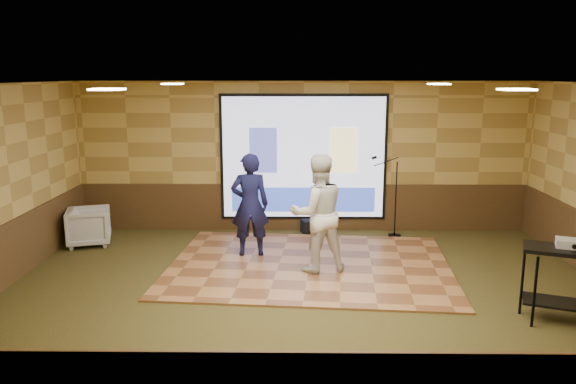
{
  "coord_description": "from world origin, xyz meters",
  "views": [
    {
      "loc": [
        -0.17,
        -7.62,
        3.13
      ],
      "look_at": [
        -0.28,
        1.07,
        1.3
      ],
      "focal_mm": 35.0,
      "sensor_mm": 36.0,
      "label": 1
    }
  ],
  "objects_px": {
    "player_right": "(318,213)",
    "banquet_chair": "(89,227)",
    "dance_floor": "(310,265)",
    "projector_screen": "(303,159)",
    "projector": "(569,243)",
    "av_table": "(561,270)",
    "mic_stand": "(392,211)",
    "player_left": "(250,205)",
    "duffel_bag": "(313,226)"
  },
  "relations": [
    {
      "from": "player_right",
      "to": "duffel_bag",
      "type": "height_order",
      "value": "player_right"
    },
    {
      "from": "player_right",
      "to": "av_table",
      "type": "xyz_separation_m",
      "value": [
        3.03,
        -1.78,
        -0.29
      ]
    },
    {
      "from": "player_right",
      "to": "av_table",
      "type": "bearing_deg",
      "value": 133.64
    },
    {
      "from": "dance_floor",
      "to": "player_left",
      "type": "height_order",
      "value": "player_left"
    },
    {
      "from": "dance_floor",
      "to": "projector_screen",
      "type": "bearing_deg",
      "value": 92.1
    },
    {
      "from": "projector",
      "to": "banquet_chair",
      "type": "distance_m",
      "value": 8.0
    },
    {
      "from": "projector_screen",
      "to": "projector",
      "type": "distance_m",
      "value": 5.36
    },
    {
      "from": "projector_screen",
      "to": "banquet_chair",
      "type": "relative_size",
      "value": 4.32
    },
    {
      "from": "projector",
      "to": "player_right",
      "type": "bearing_deg",
      "value": 172.23
    },
    {
      "from": "av_table",
      "to": "dance_floor",
      "type": "bearing_deg",
      "value": 146.69
    },
    {
      "from": "projector",
      "to": "mic_stand",
      "type": "bearing_deg",
      "value": 133.71
    },
    {
      "from": "mic_stand",
      "to": "banquet_chair",
      "type": "bearing_deg",
      "value": 168.68
    },
    {
      "from": "player_left",
      "to": "duffel_bag",
      "type": "distance_m",
      "value": 2.03
    },
    {
      "from": "player_left",
      "to": "projector_screen",
      "type": "bearing_deg",
      "value": -126.18
    },
    {
      "from": "av_table",
      "to": "duffel_bag",
      "type": "height_order",
      "value": "av_table"
    },
    {
      "from": "av_table",
      "to": "banquet_chair",
      "type": "height_order",
      "value": "av_table"
    },
    {
      "from": "projector_screen",
      "to": "av_table",
      "type": "distance_m",
      "value": 5.38
    },
    {
      "from": "dance_floor",
      "to": "av_table",
      "type": "height_order",
      "value": "av_table"
    },
    {
      "from": "banquet_chair",
      "to": "dance_floor",
      "type": "bearing_deg",
      "value": -121.61
    },
    {
      "from": "dance_floor",
      "to": "banquet_chair",
      "type": "height_order",
      "value": "banquet_chair"
    },
    {
      "from": "av_table",
      "to": "duffel_bag",
      "type": "distance_m",
      "value": 5.08
    },
    {
      "from": "mic_stand",
      "to": "duffel_bag",
      "type": "height_order",
      "value": "mic_stand"
    },
    {
      "from": "player_right",
      "to": "mic_stand",
      "type": "distance_m",
      "value": 2.64
    },
    {
      "from": "player_right",
      "to": "mic_stand",
      "type": "xyz_separation_m",
      "value": [
        1.55,
        2.08,
        -0.48
      ]
    },
    {
      "from": "player_left",
      "to": "projector",
      "type": "xyz_separation_m",
      "value": [
        4.26,
        -2.51,
        0.1
      ]
    },
    {
      "from": "dance_floor",
      "to": "player_left",
      "type": "distance_m",
      "value": 1.46
    },
    {
      "from": "player_right",
      "to": "banquet_chair",
      "type": "bearing_deg",
      "value": -34.6
    },
    {
      "from": "projector_screen",
      "to": "banquet_chair",
      "type": "bearing_deg",
      "value": -165.59
    },
    {
      "from": "dance_floor",
      "to": "player_left",
      "type": "xyz_separation_m",
      "value": [
        -1.02,
        0.49,
        0.91
      ]
    },
    {
      "from": "player_right",
      "to": "duffel_bag",
      "type": "bearing_deg",
      "value": -105.9
    },
    {
      "from": "projector_screen",
      "to": "dance_floor",
      "type": "bearing_deg",
      "value": -87.9
    },
    {
      "from": "projector",
      "to": "duffel_bag",
      "type": "bearing_deg",
      "value": 149.29
    },
    {
      "from": "player_left",
      "to": "dance_floor",
      "type": "bearing_deg",
      "value": 147.51
    },
    {
      "from": "projector_screen",
      "to": "player_left",
      "type": "height_order",
      "value": "projector_screen"
    },
    {
      "from": "player_right",
      "to": "av_table",
      "type": "distance_m",
      "value": 3.53
    },
    {
      "from": "projector_screen",
      "to": "projector",
      "type": "xyz_separation_m",
      "value": [
        3.32,
        -4.19,
        -0.45
      ]
    },
    {
      "from": "duffel_bag",
      "to": "projector_screen",
      "type": "bearing_deg",
      "value": 136.12
    },
    {
      "from": "duffel_bag",
      "to": "mic_stand",
      "type": "bearing_deg",
      "value": -6.73
    },
    {
      "from": "projector",
      "to": "mic_stand",
      "type": "xyz_separation_m",
      "value": [
        -1.57,
        3.82,
        -0.53
      ]
    },
    {
      "from": "projector_screen",
      "to": "mic_stand",
      "type": "xyz_separation_m",
      "value": [
        1.74,
        -0.37,
        -0.98
      ]
    },
    {
      "from": "dance_floor",
      "to": "mic_stand",
      "type": "height_order",
      "value": "mic_stand"
    },
    {
      "from": "player_left",
      "to": "mic_stand",
      "type": "relative_size",
      "value": 1.12
    },
    {
      "from": "dance_floor",
      "to": "player_right",
      "type": "distance_m",
      "value": 1.01
    },
    {
      "from": "player_right",
      "to": "mic_stand",
      "type": "bearing_deg",
      "value": -142.57
    },
    {
      "from": "player_right",
      "to": "duffel_bag",
      "type": "xyz_separation_m",
      "value": [
        0.0,
        2.26,
        -0.84
      ]
    },
    {
      "from": "duffel_bag",
      "to": "dance_floor",
      "type": "bearing_deg",
      "value": -93.32
    },
    {
      "from": "av_table",
      "to": "banquet_chair",
      "type": "relative_size",
      "value": 1.27
    },
    {
      "from": "av_table",
      "to": "projector",
      "type": "height_order",
      "value": "projector"
    },
    {
      "from": "projector_screen",
      "to": "player_right",
      "type": "height_order",
      "value": "projector_screen"
    },
    {
      "from": "dance_floor",
      "to": "player_left",
      "type": "bearing_deg",
      "value": 154.31
    }
  ]
}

